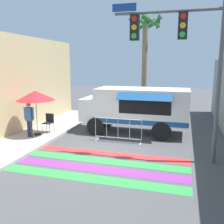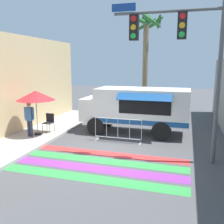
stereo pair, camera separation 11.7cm
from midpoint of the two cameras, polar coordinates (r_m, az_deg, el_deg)
name	(u,v)px [view 1 (the left image)]	position (r m, az deg, el deg)	size (l,w,h in m)	color
ground_plane	(108,155)	(10.20, -1.25, -9.79)	(60.00, 60.00, 0.00)	#4C4C4F
sidewalk_left	(0,142)	(12.68, -24.52, -6.31)	(4.40, 16.00, 0.13)	#A8A59E
crosswalk_painted	(100,165)	(9.30, -3.18, -11.90)	(6.40, 2.84, 0.01)	green
food_truck	(134,106)	(13.05, 4.78, 1.28)	(5.52, 2.54, 2.37)	white
traffic_signal_pole	(183,48)	(9.44, 15.57, 13.95)	(3.96, 0.29, 5.78)	#515456
patio_umbrella	(35,96)	(12.69, -17.34, 3.58)	(1.87, 1.87, 2.21)	black
folding_chair	(49,121)	(13.32, -14.50, -1.99)	(0.46, 0.46, 0.95)	#4C4C51
vendor_person	(29,117)	(12.61, -18.68, -1.10)	(0.53, 0.22, 1.70)	#2D3347
barricade_front	(118,130)	(11.64, 1.09, -4.20)	(2.24, 0.44, 1.14)	#B7BABF
palm_tree	(145,46)	(17.14, 7.31, 14.81)	(2.45, 2.42, 6.79)	#7A664C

